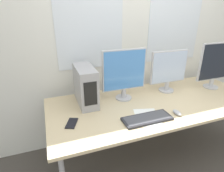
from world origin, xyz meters
TOP-DOWN VIEW (x-y plane):
  - wall_back at (0.00, 1.08)m, footprint 8.00×0.07m
  - desk at (0.00, 0.47)m, footprint 2.25×0.95m
  - pc_tower at (-0.71, 0.70)m, footprint 0.17×0.43m
  - monitor_main at (-0.30, 0.66)m, footprint 0.47×0.17m
  - monitor_right_near at (0.25, 0.67)m, footprint 0.46×0.17m
  - monitor_right_far at (0.83, 0.57)m, footprint 0.48×0.17m
  - keyboard at (-0.27, 0.20)m, footprint 0.44×0.17m
  - mouse at (0.03, 0.19)m, footprint 0.05×0.11m
  - cell_phone at (-0.91, 0.36)m, footprint 0.13×0.17m
  - paper_sheet_left at (-0.25, 0.24)m, footprint 0.28×0.34m

SIDE VIEW (x-z plane):
  - desk at x=0.00m, z-range 0.33..1.06m
  - paper_sheet_left at x=-0.25m, z-range 0.73..0.74m
  - cell_phone at x=-0.91m, z-range 0.73..0.74m
  - keyboard at x=-0.27m, z-range 0.73..0.76m
  - mouse at x=0.03m, z-range 0.73..0.77m
  - pc_tower at x=-0.71m, z-range 0.73..1.12m
  - monitor_right_near at x=0.25m, z-range 0.76..1.24m
  - monitor_main at x=-0.30m, z-range 0.76..1.30m
  - monitor_right_far at x=0.83m, z-range 0.76..1.31m
  - wall_back at x=0.00m, z-range 0.00..2.70m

